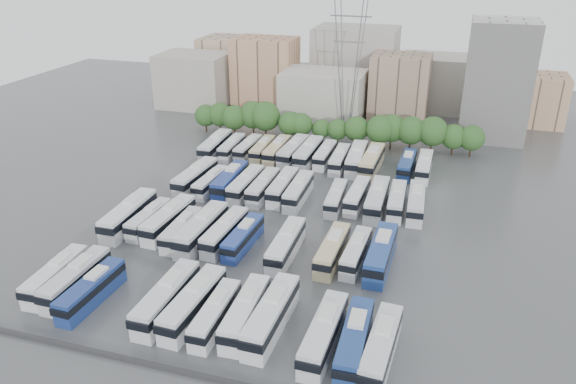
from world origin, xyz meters
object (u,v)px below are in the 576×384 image
(bus_r1_s10, at_px, (332,250))
(bus_r3_s9, at_px, (356,158))
(apartment_tower, at_px, (497,80))
(bus_r2_s11, at_px, (377,199))
(bus_r2_s13, at_px, (416,202))
(bus_r3_s10, at_px, (372,161))
(electricity_pylon, at_px, (349,53))
(bus_r0_s7, at_px, (215,314))
(bus_r1_s4, at_px, (202,229))
(bus_r3_s12, at_px, (407,165))
(bus_r1_s5, at_px, (225,232))
(bus_r3_s5, at_px, (293,151))
(bus_r2_s12, at_px, (397,200))
(bus_r3_s0, at_px, (215,145))
(bus_r1_s3, at_px, (182,229))
(bus_r3_s1, at_px, (232,147))
(bus_r0_s0, at_px, (56,275))
(bus_r2_s5, at_px, (263,187))
(bus_r2_s7, at_px, (298,191))
(bus_r3_s6, at_px, (308,153))
(bus_r3_s13, at_px, (424,166))
(bus_r0_s11, at_px, (324,333))
(bus_r2_s9, at_px, (336,198))
(bus_r0_s6, at_px, (193,303))
(bus_r3_s8, at_px, (340,159))
(bus_r1_s6, at_px, (243,237))
(bus_r3_s2, at_px, (248,148))
(bus_r2_s4, at_px, (246,184))
(bus_r0_s8, at_px, (245,312))
(bus_r0_s5, at_px, (167,298))
(bus_r1_s12, at_px, (381,253))
(bus_r2_s3, at_px, (230,180))
(bus_r0_s1, at_px, (76,278))
(bus_r1_s11, at_px, (356,252))
(bus_r0_s2, at_px, (91,290))
(bus_r3_s7, at_px, (325,155))
(bus_r2_s10, at_px, (357,195))
(bus_r0_s9, at_px, (271,315))
(bus_r1_s1, at_px, (149,219))
(bus_r1_s0, at_px, (129,215))
(bus_r0_s12, at_px, (354,340))
(bus_r3_s4, at_px, (277,150))
(bus_r2_s6, at_px, (283,186))

(bus_r1_s10, distance_m, bus_r3_s9, 36.01)
(apartment_tower, bearing_deg, bus_r2_s11, -112.41)
(bus_r2_s13, relative_size, bus_r3_s10, 0.92)
(electricity_pylon, xyz_separation_m, bus_r0_s7, (-0.23, -74.59, -16.94))
(bus_r1_s4, xyz_separation_m, bus_r3_s12, (26.58, 36.33, -0.31))
(electricity_pylon, bearing_deg, bus_r3_s12, -51.25)
(bus_r1_s5, height_order, bus_r3_s5, bus_r3_s5)
(bus_r1_s5, bearing_deg, bus_r2_s12, 41.57)
(bus_r3_s0, relative_size, bus_r3_s10, 0.99)
(bus_r0_s7, distance_m, bus_r3_s9, 54.55)
(bus_r1_s4, relative_size, bus_r1_s10, 1.13)
(bus_r1_s3, height_order, bus_r3_s1, bus_r3_s1)
(bus_r0_s7, bearing_deg, bus_r0_s0, 175.59)
(bus_r2_s5, xyz_separation_m, bus_r2_s7, (6.47, 0.10, 0.03))
(electricity_pylon, relative_size, bus_r3_s10, 2.52)
(bus_r3_s6, distance_m, bus_r3_s13, 23.04)
(bus_r2_s7, relative_size, bus_r3_s6, 0.91)
(bus_r0_s11, bearing_deg, bus_r3_s12, 88.06)
(bus_r2_s9, bearing_deg, bus_r0_s6, -108.17)
(bus_r3_s5, distance_m, bus_r3_s8, 9.99)
(bus_r0_s6, distance_m, bus_r3_s10, 54.39)
(bus_r1_s6, bearing_deg, bus_r0_s7, -76.67)
(bus_r0_s0, bearing_deg, bus_r3_s10, 55.10)
(apartment_tower, bearing_deg, bus_r1_s3, -125.12)
(bus_r0_s7, xyz_separation_m, bus_r3_s2, (-16.57, 54.59, -0.02))
(bus_r0_s7, relative_size, bus_r2_s4, 0.91)
(bus_r0_s8, bearing_deg, bus_r2_s11, 72.36)
(bus_r0_s5, bearing_deg, electricity_pylon, 84.90)
(bus_r1_s12, distance_m, bus_r2_s3, 34.81)
(bus_r0_s1, relative_size, bus_r1_s6, 1.09)
(bus_r0_s11, height_order, bus_r1_s11, bus_r0_s11)
(bus_r1_s11, bearing_deg, bus_r2_s4, 145.37)
(bus_r0_s2, relative_size, bus_r2_s7, 0.96)
(bus_r0_s5, xyz_separation_m, bus_r2_s4, (-3.28, 35.34, -0.13))
(bus_r1_s12, relative_size, bus_r3_s7, 1.16)
(bus_r2_s9, relative_size, bus_r3_s1, 0.97)
(bus_r2_s10, bearing_deg, bus_r3_s7, 120.81)
(bus_r0_s9, relative_size, bus_r3_s0, 1.00)
(bus_r1_s5, height_order, bus_r2_s11, bus_r2_s11)
(bus_r1_s12, height_order, bus_r2_s9, bus_r1_s12)
(bus_r2_s9, relative_size, bus_r2_s13, 0.88)
(bus_r1_s1, bearing_deg, bus_r0_s0, -98.42)
(bus_r0_s2, bearing_deg, bus_r3_s8, 71.57)
(bus_r1_s0, relative_size, bus_r1_s3, 1.25)
(bus_r0_s12, xyz_separation_m, bus_r3_s2, (-33.09, 54.74, -0.21))
(bus_r1_s5, bearing_deg, bus_r0_s7, -67.62)
(bus_r1_s4, bearing_deg, bus_r3_s8, 70.55)
(bus_r2_s7, distance_m, bus_r2_s9, 6.77)
(bus_r1_s1, relative_size, bus_r3_s4, 0.90)
(bus_r2_s6, height_order, bus_r3_s4, bus_r2_s6)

